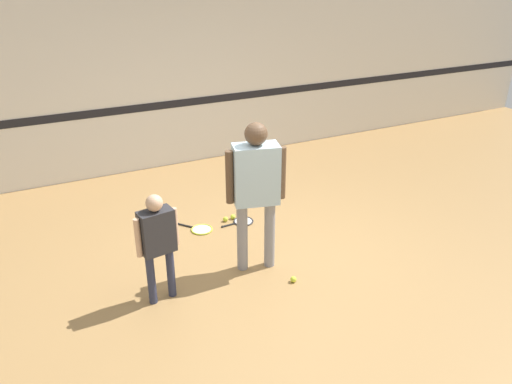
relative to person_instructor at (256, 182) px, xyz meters
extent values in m
plane|color=#A87F4C|center=(0.23, -0.03, -1.03)|extent=(16.00, 16.00, 0.00)
cube|color=silver|center=(0.23, 3.42, 0.57)|extent=(16.00, 0.06, 3.20)
cube|color=black|center=(0.23, 3.39, -0.01)|extent=(16.00, 0.01, 0.12)
cylinder|color=gray|center=(-0.15, 0.04, -0.63)|extent=(0.12, 0.12, 0.80)
cylinder|color=gray|center=(0.15, -0.04, -0.63)|extent=(0.12, 0.12, 0.80)
cube|color=silver|center=(0.00, 0.00, 0.09)|extent=(0.52, 0.37, 0.63)
sphere|color=brown|center=(0.00, 0.00, 0.52)|extent=(0.23, 0.23, 0.23)
cylinder|color=brown|center=(-0.27, 0.07, 0.08)|extent=(0.08, 0.08, 0.57)
cylinder|color=brown|center=(0.27, -0.07, 0.08)|extent=(0.08, 0.08, 0.57)
cylinder|color=#2D334C|center=(-1.21, -0.12, -0.75)|extent=(0.08, 0.08, 0.56)
cylinder|color=#2D334C|center=(-1.00, -0.09, -0.75)|extent=(0.08, 0.08, 0.56)
cube|color=#2D2D33|center=(-1.10, -0.10, -0.26)|extent=(0.35, 0.22, 0.44)
sphere|color=#DBAD89|center=(-1.10, -0.10, 0.05)|extent=(0.16, 0.16, 0.16)
cylinder|color=#DBAD89|center=(-1.29, -0.13, -0.26)|extent=(0.06, 0.06, 0.39)
cylinder|color=#DBAD89|center=(-0.91, -0.08, -0.26)|extent=(0.06, 0.06, 0.39)
torus|color=#28282D|center=(0.32, 1.01, -1.02)|extent=(0.28, 0.28, 0.02)
cylinder|color=silver|center=(0.32, 1.01, -1.02)|extent=(0.22, 0.22, 0.01)
cylinder|color=black|center=(0.11, 1.00, -1.02)|extent=(0.18, 0.03, 0.02)
sphere|color=black|center=(0.02, 0.99, -1.02)|extent=(0.03, 0.03, 0.03)
torus|color=#C6D838|center=(-0.25, 1.05, -1.02)|extent=(0.39, 0.39, 0.02)
cylinder|color=silver|center=(-0.25, 1.05, -1.02)|extent=(0.24, 0.24, 0.01)
cylinder|color=black|center=(-0.40, 1.24, -1.02)|extent=(0.16, 0.20, 0.02)
sphere|color=black|center=(-0.47, 1.33, -1.02)|extent=(0.03, 0.03, 0.03)
sphere|color=#CCE038|center=(0.22, -0.45, -1.00)|extent=(0.07, 0.07, 0.07)
sphere|color=#CCE038|center=(0.12, 1.13, -1.00)|extent=(0.07, 0.07, 0.07)
sphere|color=#CCE038|center=(0.23, 1.15, -1.00)|extent=(0.07, 0.07, 0.07)
camera|label=1|loc=(-2.11, -4.22, 2.07)|focal=35.00mm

